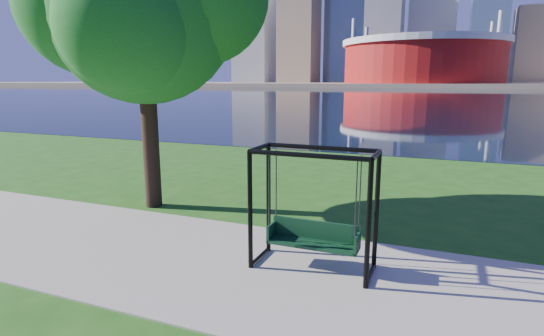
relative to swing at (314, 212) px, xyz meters
The scene contains 8 objects.
ground 1.18m from the swing, behind, with size 900.00×900.00×0.00m, color #1E5114.
path 1.24m from the swing, 142.48° to the right, with size 120.00×4.00×0.03m, color #9E937F.
river 102.07m from the swing, 90.32° to the left, with size 900.00×180.00×0.02m, color black.
far_bank 306.06m from the swing, 90.11° to the left, with size 900.00×228.00×2.00m, color #937F60.
stadium 235.67m from the swing, 92.57° to the left, with size 83.00×83.00×32.00m.
skyline 321.39m from the swing, 90.87° to the left, with size 392.00×66.00×96.50m.
swing is the anchor object (origin of this frame).
park_tree 6.78m from the swing, 156.81° to the left, with size 5.86×5.29×7.28m.
Camera 1 is at (2.50, -6.76, 3.23)m, focal length 28.00 mm.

